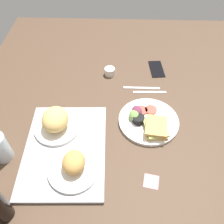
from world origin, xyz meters
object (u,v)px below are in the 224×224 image
(bread_plate_near, at_px, (74,166))
(plate_with_salad, at_px, (148,121))
(bread_plate_far, at_px, (56,122))
(drinking_glass, at_px, (0,148))
(cell_phone, at_px, (157,69))
(knife, at_px, (142,88))
(espresso_cup, at_px, (110,71))
(fork, at_px, (150,92))
(sticky_note, at_px, (151,181))
(serving_tray, at_px, (65,149))

(bread_plate_near, height_order, plate_with_salad, bread_plate_near)
(bread_plate_far, relative_size, drinking_glass, 1.54)
(plate_with_salad, xyz_separation_m, cell_phone, (0.39, -0.08, -0.01))
(knife, bearing_deg, espresso_cup, -31.22)
(drinking_glass, xyz_separation_m, cell_phone, (0.58, -0.67, -0.06))
(cell_phone, bearing_deg, fork, 159.20)
(drinking_glass, relative_size, sticky_note, 2.28)
(espresso_cup, xyz_separation_m, cell_phone, (0.05, -0.26, -0.02))
(espresso_cup, bearing_deg, fork, -122.63)
(bread_plate_near, bearing_deg, bread_plate_far, 27.43)
(serving_tray, xyz_separation_m, drinking_glass, (-0.04, 0.24, 0.06))
(sticky_note, bearing_deg, cell_phone, -6.68)
(bread_plate_far, relative_size, espresso_cup, 3.53)
(bread_plate_far, bearing_deg, sticky_note, -119.99)
(plate_with_salad, bearing_deg, sticky_note, 179.23)
(espresso_cup, relative_size, knife, 0.29)
(serving_tray, relative_size, bread_plate_near, 2.31)
(plate_with_salad, xyz_separation_m, fork, (0.21, -0.02, -0.02))
(espresso_cup, distance_m, sticky_note, 0.65)
(espresso_cup, bearing_deg, serving_tray, 161.53)
(bread_plate_far, bearing_deg, plate_with_salad, -82.94)
(serving_tray, relative_size, drinking_glass, 3.52)
(bread_plate_far, bearing_deg, bread_plate_near, -152.57)
(bread_plate_far, height_order, drinking_glass, drinking_glass)
(drinking_glass, distance_m, sticky_note, 0.60)
(drinking_glass, height_order, sticky_note, drinking_glass)
(espresso_cup, relative_size, fork, 0.33)
(plate_with_salad, bearing_deg, bread_plate_near, 129.65)
(sticky_note, bearing_deg, serving_tray, 69.81)
(bread_plate_far, xyz_separation_m, plate_with_salad, (0.05, -0.40, -0.04))
(plate_with_salad, distance_m, fork, 0.21)
(serving_tray, relative_size, espresso_cup, 8.04)
(fork, relative_size, sticky_note, 3.04)
(bread_plate_far, distance_m, espresso_cup, 0.45)
(bread_plate_near, relative_size, espresso_cup, 3.48)
(espresso_cup, relative_size, sticky_note, 1.00)
(drinking_glass, bearing_deg, bread_plate_far, -53.79)
(serving_tray, relative_size, cell_phone, 3.13)
(plate_with_salad, xyz_separation_m, knife, (0.24, 0.02, -0.02))
(bread_plate_far, relative_size, sticky_note, 3.53)
(serving_tray, height_order, espresso_cup, espresso_cup)
(sticky_note, bearing_deg, espresso_cup, 16.39)
(bread_plate_near, xyz_separation_m, sticky_note, (-0.03, -0.29, -0.04))
(plate_with_salad, relative_size, cell_phone, 1.89)
(plate_with_salad, height_order, espresso_cup, plate_with_salad)
(bread_plate_near, xyz_separation_m, knife, (0.48, -0.28, -0.04))
(drinking_glass, bearing_deg, knife, -53.48)
(espresso_cup, bearing_deg, drinking_glass, 142.62)
(cell_phone, bearing_deg, sticky_note, 167.67)
(knife, bearing_deg, drinking_glass, 36.86)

